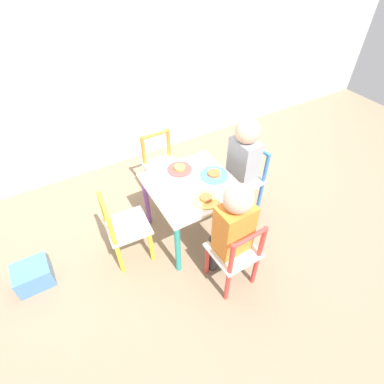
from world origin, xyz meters
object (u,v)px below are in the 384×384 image
(chair_blue, at_px, (245,180))
(plate_right, at_px, (214,175))
(plate_front, at_px, (206,199))
(storage_bin, at_px, (33,275))
(plate_back, at_px, (180,169))
(kids_table, at_px, (192,193))
(chair_yellow, at_px, (125,230))
(chair_red, at_px, (235,255))
(chair_orange, at_px, (162,168))
(child_front, at_px, (232,226))
(child_right, at_px, (242,160))

(chair_blue, distance_m, plate_right, 0.37)
(plate_front, relative_size, storage_bin, 0.77)
(plate_right, distance_m, plate_back, 0.24)
(kids_table, relative_size, chair_yellow, 1.02)
(chair_blue, distance_m, plate_back, 0.54)
(kids_table, height_order, chair_red, chair_red)
(chair_yellow, xyz_separation_m, plate_right, (0.65, -0.03, 0.21))
(chair_blue, bearing_deg, storage_bin, -97.61)
(chair_orange, relative_size, plate_front, 3.25)
(chair_orange, relative_size, child_front, 0.69)
(chair_yellow, relative_size, plate_right, 2.85)
(child_front, bearing_deg, chair_orange, -91.35)
(child_right, distance_m, storage_bin, 1.55)
(chair_red, distance_m, plate_back, 0.68)
(chair_red, relative_size, plate_back, 3.18)
(chair_blue, height_order, child_right, child_right)
(kids_table, height_order, plate_back, plate_back)
(child_front, xyz_separation_m, storage_bin, (-1.09, 0.55, -0.39))
(chair_blue, distance_m, storage_bin, 1.57)
(plate_right, bearing_deg, chair_blue, 6.10)
(chair_red, xyz_separation_m, plate_front, (-0.02, 0.31, 0.21))
(chair_orange, distance_m, plate_right, 0.55)
(child_right, height_order, storage_bin, child_right)
(chair_orange, relative_size, plate_right, 2.85)
(kids_table, bearing_deg, chair_red, -87.96)
(kids_table, height_order, plate_right, plate_right)
(child_right, bearing_deg, child_front, -46.02)
(plate_back, bearing_deg, chair_blue, -15.75)
(child_front, height_order, plate_right, child_front)
(chair_blue, distance_m, child_front, 0.68)
(chair_orange, height_order, plate_right, chair_orange)
(child_right, xyz_separation_m, plate_front, (-0.42, -0.20, -0.01))
(plate_front, bearing_deg, plate_right, 45.00)
(kids_table, xyz_separation_m, chair_orange, (0.00, 0.48, -0.12))
(child_front, bearing_deg, kids_table, -90.00)
(chair_yellow, distance_m, plate_back, 0.54)
(chair_red, height_order, plate_front, chair_red)
(chair_blue, bearing_deg, plate_front, -71.15)
(plate_right, distance_m, storage_bin, 1.31)
(child_right, relative_size, plate_front, 4.81)
(child_front, bearing_deg, chair_yellow, -44.44)
(chair_red, bearing_deg, chair_blue, -134.04)
(plate_front, bearing_deg, chair_red, -86.87)
(chair_orange, bearing_deg, chair_blue, -42.77)
(chair_red, xyz_separation_m, chair_yellow, (-0.49, 0.51, 0.00))
(child_right, bearing_deg, storage_bin, -97.91)
(plate_front, xyz_separation_m, storage_bin, (-1.08, 0.30, -0.40))
(chair_orange, distance_m, plate_front, 0.68)
(child_right, relative_size, storage_bin, 3.69)
(chair_orange, bearing_deg, plate_front, -89.87)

